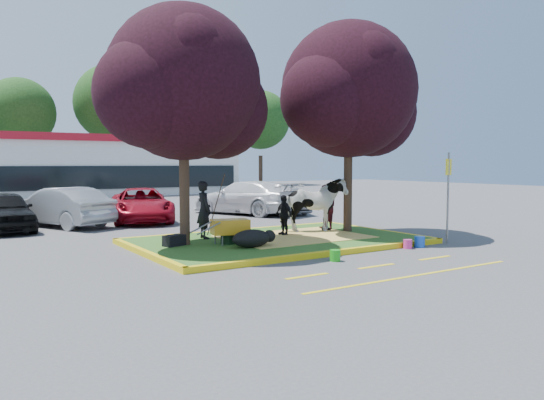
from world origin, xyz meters
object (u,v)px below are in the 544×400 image
calf (251,238)px  sign_post (448,187)px  bucket_green (335,256)px  bucket_pink (408,244)px  car_silver (61,207)px  wheelbarrow (230,227)px  bucket_blue (420,242)px  handler (204,210)px  cow (313,205)px  car_black (4,211)px

calf → sign_post: size_ratio=0.41×
bucket_green → bucket_pink: bearing=7.3°
calf → car_silver: (-3.06, 8.91, 0.35)m
wheelbarrow → bucket_blue: wheelbarrow is taller
handler → sign_post: (6.15, -3.87, 0.68)m
handler → bucket_blue: 6.33m
bucket_pink → car_silver: car_silver is taller
cow → handler: 3.65m
bucket_green → car_black: (-6.13, 10.75, 0.57)m
bucket_green → car_silver: (-4.18, 11.04, 0.60)m
calf → bucket_green: (1.12, -2.13, -0.25)m
calf → bucket_green: calf is taller
sign_post → bucket_green: 4.97m
handler → sign_post: 7.30m
handler → bucket_pink: (4.37, -3.97, -0.88)m
calf → sign_post: 6.19m
handler → bucket_pink: size_ratio=6.56×
handler → wheelbarrow: (0.15, -1.38, -0.38)m
cow → car_black: 10.85m
calf → car_silver: 9.43m
bucket_pink → sign_post: bearing=3.2°
car_black → wheelbarrow: bearing=-59.3°
bucket_blue → car_silver: (-7.58, 10.66, 0.59)m
handler → car_silver: 7.23m
calf → bucket_pink: 4.41m
sign_post → car_black: (-10.83, 10.27, -0.98)m
calf → wheelbarrow: wheelbarrow is taller
sign_post → bucket_blue: bearing=167.9°
bucket_pink → car_black: bearing=131.1°
sign_post → bucket_blue: size_ratio=8.66×
handler → bucket_blue: handler is taller
car_silver → wheelbarrow: bearing=85.4°
cow → sign_post: size_ratio=0.78×
cow → bucket_blue: (1.25, -3.37, -0.88)m
cow → car_black: size_ratio=0.51×
cow → calf: cow is taller
cow → bucket_pink: size_ratio=8.06×
wheelbarrow → car_black: bearing=135.0°
handler → bucket_blue: size_ratio=5.47×
cow → wheelbarrow: bearing=121.6°
sign_post → car_black: bearing=120.0°
calf → handler: bearing=80.7°
bucket_blue → car_black: car_black is taller
calf → bucket_green: size_ratio=3.98×
calf → handler: 2.33m
cow → handler: (-3.60, 0.60, -0.03)m
handler → bucket_green: handler is taller
bucket_green → bucket_pink: size_ratio=1.07×
bucket_pink → car_black: (-9.05, 10.37, 0.58)m
calf → bucket_blue: bearing=-38.9°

